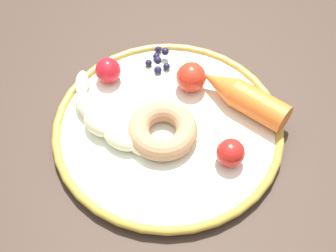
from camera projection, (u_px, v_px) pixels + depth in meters
name	position (u px, v px, depth m)	size (l,w,h in m)	color
dining_table	(168.00, 140.00, 0.72)	(1.19, 0.90, 0.71)	#392B22
plate	(168.00, 127.00, 0.63)	(0.32, 0.32, 0.02)	silver
banana	(103.00, 120.00, 0.62)	(0.11, 0.18, 0.03)	#EFEAB7
carrot_orange	(242.00, 96.00, 0.63)	(0.08, 0.14, 0.04)	orange
donut	(163.00, 130.00, 0.60)	(0.09, 0.09, 0.03)	tan
blueberry_pile	(159.00, 60.00, 0.69)	(0.05, 0.04, 0.02)	#191638
tomato_near	(231.00, 153.00, 0.58)	(0.04, 0.04, 0.04)	red
tomato_mid	(108.00, 70.00, 0.66)	(0.04, 0.04, 0.04)	red
tomato_far	(191.00, 77.00, 0.65)	(0.04, 0.04, 0.04)	red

